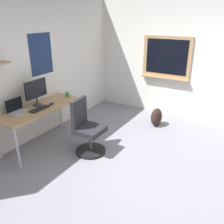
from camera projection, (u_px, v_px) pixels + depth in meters
The scene contains 11 objects.
ground_plane at pixel (152, 174), 3.58m from camera, with size 5.20×5.20×0.00m, color gray.
wall_back at pixel (28, 70), 4.24m from camera, with size 5.00×0.30×2.60m.
wall_right at pixel (199, 62), 5.04m from camera, with size 0.22×5.00×2.60m.
desk at pixel (40, 111), 4.19m from camera, with size 1.59×0.59×0.73m.
office_chair at pixel (87, 130), 4.04m from camera, with size 0.52×0.52×0.95m.
laptop at pixel (17, 109), 3.92m from camera, with size 0.31×0.21×0.23m.
monitor_primary at pixel (36, 91), 4.13m from camera, with size 0.46×0.17×0.46m.
keyboard at pixel (39, 109), 4.06m from camera, with size 0.37×0.13×0.02m, color black.
computer_mouse at pixel (51, 104), 4.28m from camera, with size 0.10×0.06×0.03m, color #262628.
coffee_mug at pixel (67, 94), 4.68m from camera, with size 0.08×0.08×0.09m, color #338C4C.
backpack at pixel (156, 117), 5.08m from camera, with size 0.32×0.22×0.39m, color black.
Camera 1 is at (-2.84, -1.00, 2.23)m, focal length 38.25 mm.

